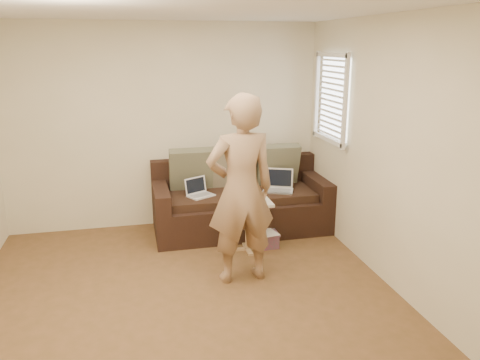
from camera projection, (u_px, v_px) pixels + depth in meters
The scene contains 18 objects.
floor at pixel (190, 309), 4.33m from camera, with size 4.50×4.50×0.00m, color brown.
ceiling at pixel (180, 6), 3.61m from camera, with size 4.50×4.50×0.00m, color white.
wall_back at pixel (164, 127), 6.08m from camera, with size 4.00×4.00×0.00m, color beige.
wall_front at pixel (253, 314), 1.86m from camera, with size 4.00×4.00×0.00m, color beige.
wall_right at pixel (400, 158), 4.41m from camera, with size 4.50×4.50×0.00m, color beige.
window_blinds at pixel (331, 98), 5.69m from camera, with size 0.12×0.88×1.08m, color white, non-canonical shape.
sofa at pixel (241, 198), 6.07m from camera, with size 2.20×0.95×0.85m, color black, non-canonical shape.
pillow_left at pixel (191, 169), 6.04m from camera, with size 0.55×0.14×0.55m, color #50543D, non-canonical shape.
pillow_mid at pixel (233, 167), 6.17m from camera, with size 0.55×0.14×0.55m, color #726E51, non-canonical shape.
pillow_right at pixel (278, 165), 6.28m from camera, with size 0.55×0.14×0.55m, color #50543D, non-canonical shape.
laptop_silver at pixel (278, 191), 6.04m from camera, with size 0.38×0.27×0.25m, color #B7BABC, non-canonical shape.
laptop_white at pixel (201, 196), 5.85m from camera, with size 0.30×0.22×0.22m, color white, non-canonical shape.
person at pixel (241, 190), 4.64m from camera, with size 0.69×0.47×1.90m, color #9D7A55.
side_table at pixel (247, 226), 5.51m from camera, with size 0.54×0.38×0.59m, color silver, non-canonical shape.
drinking_glass at pixel (233, 196), 5.44m from camera, with size 0.07×0.07×0.12m, color silver, non-canonical shape.
scissors at pixel (250, 202), 5.37m from camera, with size 0.18×0.10×0.02m, color silver, non-canonical shape.
paper_on_table at pixel (254, 198), 5.53m from camera, with size 0.21×0.30×0.00m, color white, non-canonical shape.
striped_box at pixel (265, 239), 5.66m from camera, with size 0.29×0.29×0.18m, color #C11D6A, non-canonical shape.
Camera 1 is at (-0.43, -3.84, 2.32)m, focal length 35.60 mm.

